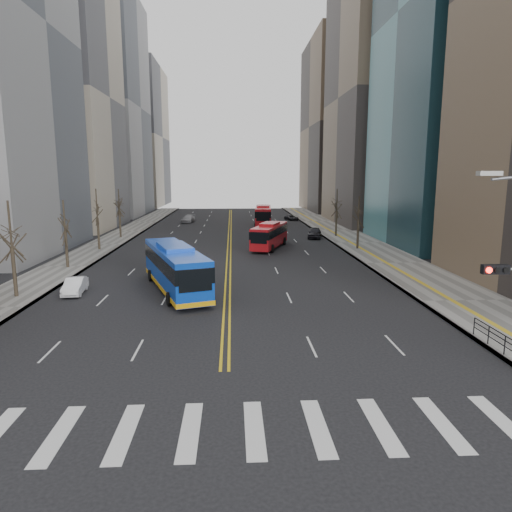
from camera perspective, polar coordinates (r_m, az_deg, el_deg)
ground at (r=18.00m, az=-4.23°, el=-20.83°), size 220.00×220.00×0.00m
sidewalk_right at (r=63.46m, az=12.66°, el=1.61°), size 7.00×130.00×0.15m
sidewalk_left at (r=63.43m, az=-18.44°, el=1.33°), size 5.00×130.00×0.15m
crosswalk at (r=18.00m, az=-4.23°, el=-20.81°), size 26.70×4.00×0.01m
centerline at (r=71.03m, az=-3.31°, el=2.68°), size 0.55×100.00×0.01m
office_towers at (r=85.20m, az=-3.35°, el=20.08°), size 83.00×134.00×58.00m
pedestrian_railing at (r=26.88m, az=28.69°, el=-9.42°), size 0.06×6.06×1.02m
street_trees at (r=50.74m, az=-11.64°, el=5.02°), size 35.20×47.20×7.60m
blue_bus at (r=37.07m, az=-10.08°, el=-1.33°), size 6.81×13.15×3.75m
red_bus_near at (r=57.72m, az=1.72°, el=2.77°), size 5.58×10.41×3.26m
red_bus_far at (r=83.02m, az=0.91°, el=5.22°), size 3.62×12.03×3.74m
car_white at (r=38.58m, az=-21.70°, el=-3.48°), size 1.72×3.96×1.27m
car_dark_mid at (r=67.60m, az=7.34°, el=2.90°), size 2.83×4.93×1.58m
car_silver at (r=89.83m, az=-8.46°, el=4.61°), size 2.77×5.10×1.40m
car_dark_far at (r=93.49m, az=4.47°, el=4.80°), size 2.90×4.21×1.07m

